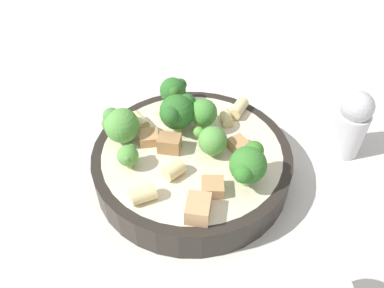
{
  "coord_description": "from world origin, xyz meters",
  "views": [
    {
      "loc": [
        0.19,
        0.23,
        0.33
      ],
      "look_at": [
        0.0,
        0.0,
        0.05
      ],
      "focal_mm": 35.0,
      "sensor_mm": 36.0,
      "label": 1
    }
  ],
  "objects_px": {
    "broccoli_floret_0": "(120,124)",
    "pepper_shaker": "(351,124)",
    "rigatoni_5": "(166,116)",
    "chicken_chunk_1": "(213,187)",
    "rigatoni_4": "(140,121)",
    "broccoli_floret_5": "(174,90)",
    "broccoli_floret_3": "(177,112)",
    "chicken_chunk_2": "(198,208)",
    "pasta_bowl": "(192,160)",
    "rigatoni_3": "(239,108)",
    "chicken_chunk_4": "(149,138)",
    "rigatoni_2": "(143,194)",
    "rigatoni_1": "(226,118)",
    "rigatoni_6": "(174,170)",
    "chicken_chunk_3": "(169,143)",
    "broccoli_floret_6": "(128,156)",
    "broccoli_floret_2": "(203,113)",
    "broccoli_floret_1": "(249,163)",
    "broccoli_floret_4": "(212,140)",
    "rigatoni_0": "(186,110)"
  },
  "relations": [
    {
      "from": "broccoli_floret_2",
      "to": "rigatoni_4",
      "type": "bearing_deg",
      "value": -43.16
    },
    {
      "from": "broccoli_floret_0",
      "to": "rigatoni_2",
      "type": "relative_size",
      "value": 1.69
    },
    {
      "from": "broccoli_floret_2",
      "to": "broccoli_floret_4",
      "type": "bearing_deg",
      "value": 63.9
    },
    {
      "from": "pasta_bowl",
      "to": "broccoli_floret_3",
      "type": "relative_size",
      "value": 4.42
    },
    {
      "from": "broccoli_floret_2",
      "to": "rigatoni_2",
      "type": "distance_m",
      "value": 0.12
    },
    {
      "from": "broccoli_floret_5",
      "to": "chicken_chunk_2",
      "type": "distance_m",
      "value": 0.17
    },
    {
      "from": "broccoli_floret_2",
      "to": "broccoli_floret_4",
      "type": "xyz_separation_m",
      "value": [
        0.02,
        0.04,
        -0.01
      ]
    },
    {
      "from": "rigatoni_1",
      "to": "chicken_chunk_4",
      "type": "xyz_separation_m",
      "value": [
        0.09,
        -0.03,
        -0.0
      ]
    },
    {
      "from": "broccoli_floret_3",
      "to": "chicken_chunk_4",
      "type": "distance_m",
      "value": 0.04
    },
    {
      "from": "rigatoni_1",
      "to": "rigatoni_0",
      "type": "bearing_deg",
      "value": -56.01
    },
    {
      "from": "broccoli_floret_3",
      "to": "broccoli_floret_5",
      "type": "distance_m",
      "value": 0.05
    },
    {
      "from": "rigatoni_4",
      "to": "broccoli_floret_5",
      "type": "bearing_deg",
      "value": -172.47
    },
    {
      "from": "broccoli_floret_1",
      "to": "chicken_chunk_1",
      "type": "bearing_deg",
      "value": -18.78
    },
    {
      "from": "chicken_chunk_2",
      "to": "chicken_chunk_3",
      "type": "height_order",
      "value": "same"
    },
    {
      "from": "broccoli_floret_6",
      "to": "rigatoni_2",
      "type": "bearing_deg",
      "value": 74.81
    },
    {
      "from": "rigatoni_3",
      "to": "chicken_chunk_4",
      "type": "distance_m",
      "value": 0.12
    },
    {
      "from": "pepper_shaker",
      "to": "broccoli_floret_6",
      "type": "bearing_deg",
      "value": -24.47
    },
    {
      "from": "broccoli_floret_6",
      "to": "chicken_chunk_2",
      "type": "bearing_deg",
      "value": 100.59
    },
    {
      "from": "broccoli_floret_0",
      "to": "broccoli_floret_3",
      "type": "relative_size",
      "value": 0.82
    },
    {
      "from": "broccoli_floret_6",
      "to": "rigatoni_3",
      "type": "height_order",
      "value": "broccoli_floret_6"
    },
    {
      "from": "broccoli_floret_4",
      "to": "rigatoni_2",
      "type": "height_order",
      "value": "broccoli_floret_4"
    },
    {
      "from": "pasta_bowl",
      "to": "rigatoni_5",
      "type": "relative_size",
      "value": 9.79
    },
    {
      "from": "chicken_chunk_3",
      "to": "rigatoni_6",
      "type": "bearing_deg",
      "value": 60.3
    },
    {
      "from": "broccoli_floret_5",
      "to": "rigatoni_6",
      "type": "relative_size",
      "value": 1.82
    },
    {
      "from": "chicken_chunk_2",
      "to": "rigatoni_0",
      "type": "bearing_deg",
      "value": -123.75
    },
    {
      "from": "rigatoni_3",
      "to": "rigatoni_6",
      "type": "bearing_deg",
      "value": 14.9
    },
    {
      "from": "rigatoni_5",
      "to": "chicken_chunk_1",
      "type": "relative_size",
      "value": 1.04
    },
    {
      "from": "broccoli_floret_5",
      "to": "chicken_chunk_2",
      "type": "relative_size",
      "value": 1.38
    },
    {
      "from": "broccoli_floret_3",
      "to": "rigatoni_1",
      "type": "bearing_deg",
      "value": 156.75
    },
    {
      "from": "broccoli_floret_1",
      "to": "broccoli_floret_4",
      "type": "xyz_separation_m",
      "value": [
        0.0,
        -0.05,
        -0.01
      ]
    },
    {
      "from": "rigatoni_5",
      "to": "chicken_chunk_2",
      "type": "bearing_deg",
      "value": 66.21
    },
    {
      "from": "chicken_chunk_1",
      "to": "broccoli_floret_2",
      "type": "bearing_deg",
      "value": -124.05
    },
    {
      "from": "broccoli_floret_5",
      "to": "rigatoni_2",
      "type": "relative_size",
      "value": 1.55
    },
    {
      "from": "broccoli_floret_3",
      "to": "broccoli_floret_0",
      "type": "bearing_deg",
      "value": -26.44
    },
    {
      "from": "broccoli_floret_3",
      "to": "rigatoni_3",
      "type": "height_order",
      "value": "broccoli_floret_3"
    },
    {
      "from": "broccoli_floret_0",
      "to": "broccoli_floret_5",
      "type": "height_order",
      "value": "broccoli_floret_0"
    },
    {
      "from": "pasta_bowl",
      "to": "chicken_chunk_1",
      "type": "height_order",
      "value": "chicken_chunk_1"
    },
    {
      "from": "broccoli_floret_2",
      "to": "pasta_bowl",
      "type": "bearing_deg",
      "value": 31.81
    },
    {
      "from": "broccoli_floret_5",
      "to": "broccoli_floret_0",
      "type": "bearing_deg",
      "value": 9.71
    },
    {
      "from": "pasta_bowl",
      "to": "broccoli_floret_2",
      "type": "height_order",
      "value": "broccoli_floret_2"
    },
    {
      "from": "broccoli_floret_6",
      "to": "chicken_chunk_4",
      "type": "distance_m",
      "value": 0.04
    },
    {
      "from": "rigatoni_2",
      "to": "broccoli_floret_6",
      "type": "bearing_deg",
      "value": -105.19
    },
    {
      "from": "broccoli_floret_3",
      "to": "pepper_shaker",
      "type": "height_order",
      "value": "same"
    },
    {
      "from": "broccoli_floret_0",
      "to": "pepper_shaker",
      "type": "height_order",
      "value": "pepper_shaker"
    },
    {
      "from": "rigatoni_2",
      "to": "rigatoni_3",
      "type": "relative_size",
      "value": 0.83
    },
    {
      "from": "chicken_chunk_3",
      "to": "broccoli_floret_1",
      "type": "bearing_deg",
      "value": 111.0
    },
    {
      "from": "pasta_bowl",
      "to": "chicken_chunk_2",
      "type": "distance_m",
      "value": 0.09
    },
    {
      "from": "rigatoni_6",
      "to": "chicken_chunk_2",
      "type": "distance_m",
      "value": 0.06
    },
    {
      "from": "rigatoni_3",
      "to": "rigatoni_4",
      "type": "relative_size",
      "value": 1.16
    },
    {
      "from": "broccoli_floret_6",
      "to": "pepper_shaker",
      "type": "distance_m",
      "value": 0.26
    }
  ]
}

